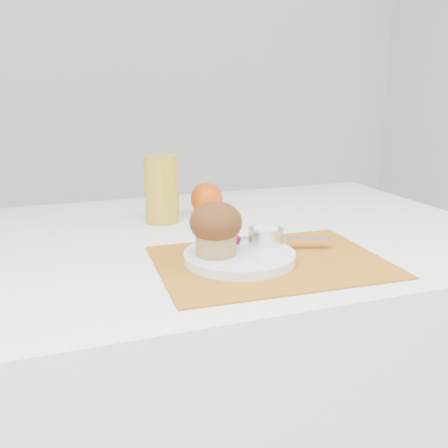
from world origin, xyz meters
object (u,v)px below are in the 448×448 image
object	(u,v)px
table	(219,388)
orange	(207,199)
muffin	(216,228)
plate	(239,256)
juice_glass	(162,189)

from	to	relation	value
table	orange	bearing A→B (deg)	81.22
muffin	orange	bearing A→B (deg)	74.70
plate	juice_glass	xyz separation A→B (m)	(-0.07, 0.31, 0.07)
table	plate	xyz separation A→B (m)	(-0.03, -0.18, 0.39)
plate	muffin	world-z (taller)	muffin
plate	muffin	distance (m)	0.07
orange	muffin	xyz separation A→B (m)	(-0.09, -0.34, 0.03)
table	juice_glass	distance (m)	0.48
table	plate	size ratio (longest dim) A/B	6.08
plate	orange	bearing A→B (deg)	81.59
juice_glass	orange	bearing A→B (deg)	14.37
table	muffin	size ratio (longest dim) A/B	12.85
table	orange	distance (m)	0.44
orange	muffin	distance (m)	0.35
plate	juice_glass	world-z (taller)	juice_glass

